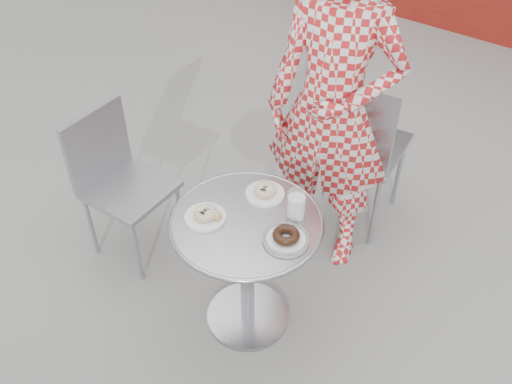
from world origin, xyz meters
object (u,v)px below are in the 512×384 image
Objects in this scene: chair_left at (133,212)px; plate_near at (206,215)px; plate_far at (265,192)px; milk_cup at (296,206)px; chair_far at (355,174)px; plate_checker at (286,238)px; bistro_table at (247,247)px; seated_person at (333,110)px.

plate_near is at bearing -102.71° from chair_left.
milk_cup is at bearing -10.11° from plate_far.
chair_far reaches higher than plate_checker.
bistro_table is 3.81× the size of plate_near.
plate_checker is (0.19, -0.64, -0.19)m from seated_person.
seated_person is 9.07× the size of plate_checker.
chair_far is 0.54× the size of seated_person.
milk_cup is (0.13, -0.81, 0.43)m from chair_far.
plate_far is at bearing 78.83° from chair_far.
bistro_table is 0.38× the size of seated_person.
chair_far is 0.92m from milk_cup.
plate_near is 0.91× the size of plate_checker.
bistro_table is 0.74m from seated_person.
chair_far is 5.44× the size of plate_near.
milk_cup is (0.18, -0.03, 0.04)m from plate_far.
chair_far is at bearing 81.09° from plate_near.
seated_person is 9.98× the size of plate_near.
chair_left is at bearing -168.52° from plate_far.
milk_cup is at bearing 44.19° from bistro_table.
chair_far is at bearing -43.23° from chair_left.
plate_checker is at bearing 1.07° from bistro_table.
seated_person reaches higher than plate_far.
chair_left is 4.25× the size of plate_checker.
chair_left is 1.06m from plate_checker.
milk_cup is at bearing 108.79° from plate_checker.
chair_left is at bearing 169.79° from plate_near.
chair_far is 1.12m from plate_near.
milk_cup reaches higher than bistro_table.
chair_far is at bearing 98.91° from milk_cup.
chair_far reaches higher than plate_near.
plate_far is at bearing 100.77° from bistro_table.
seated_person reaches higher than milk_cup.
chair_left is at bearing -152.73° from seated_person.
plate_far is at bearing -81.01° from chair_left.
chair_left is at bearing 178.11° from bistro_table.
milk_cup is (-0.05, 0.14, 0.04)m from plate_checker.
bistro_table is 0.24m from plate_near.
chair_left reaches higher than milk_cup.
plate_far is 0.98× the size of plate_near.
seated_person reaches higher than chair_far.
chair_left is 0.77m from plate_near.
plate_checker is (0.23, -0.17, -0.00)m from plate_far.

